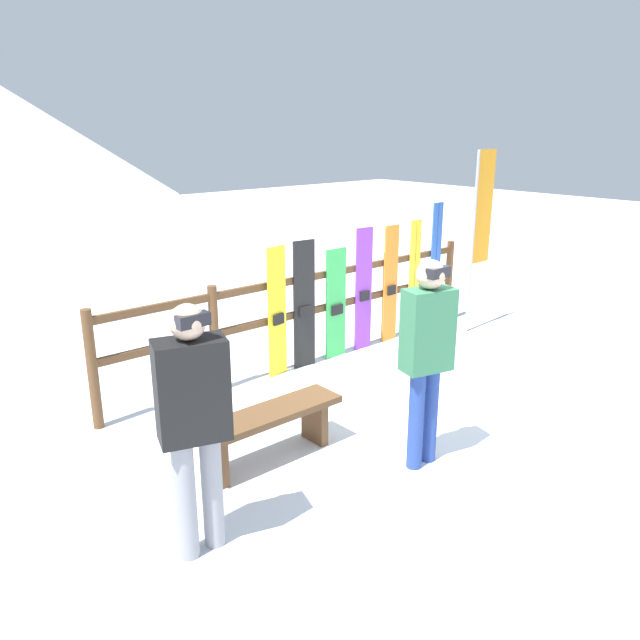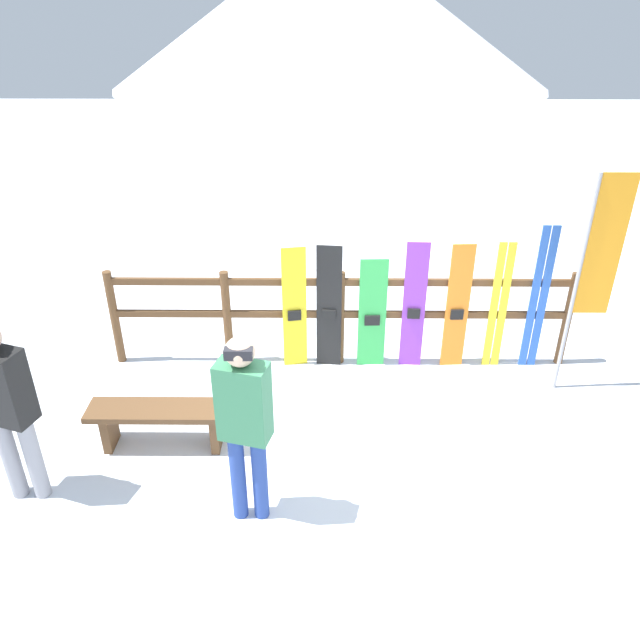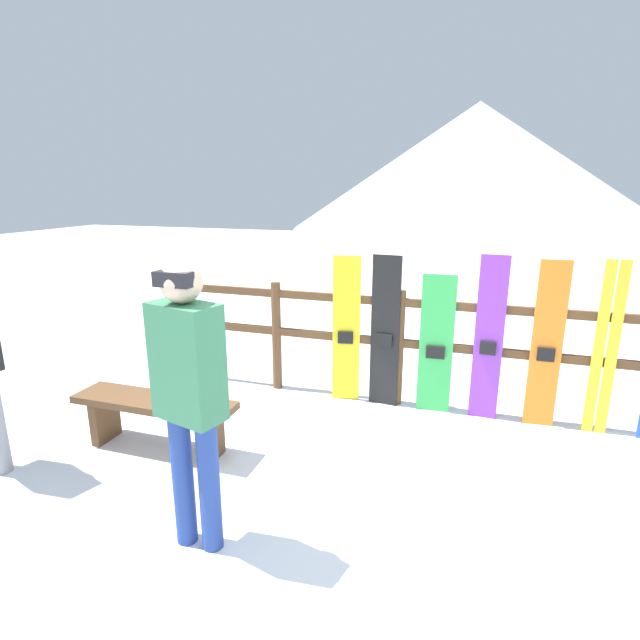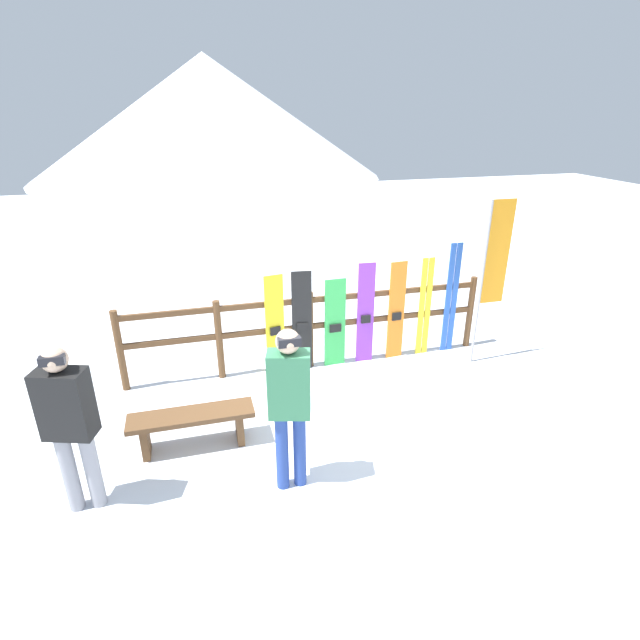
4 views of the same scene
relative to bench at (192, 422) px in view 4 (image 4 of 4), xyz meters
name	(u,v)px [view 4 (image 4 of 4)]	position (x,y,z in m)	size (l,w,h in m)	color
ground_plane	(351,443)	(1.76, -0.41, -0.34)	(40.00, 40.00, 0.00)	white
mountain_backdrop	(207,117)	(1.76, 23.54, 2.66)	(18.00, 18.00, 6.00)	silver
fence	(310,323)	(1.76, 1.54, 0.36)	(5.35, 0.10, 1.17)	brown
bench	(192,422)	(0.00, 0.00, 0.00)	(1.39, 0.36, 0.46)	brown
person_black	(69,420)	(-1.04, -0.67, 0.67)	(0.50, 0.37, 1.73)	gray
person_plaid_green	(289,398)	(0.95, -0.89, 0.70)	(0.45, 0.32, 1.77)	navy
snowboard_yellow	(275,326)	(1.23, 1.48, 0.40)	(0.28, 0.09, 1.49)	yellow
snowboard_black_stripe	(302,322)	(1.62, 1.48, 0.42)	(0.29, 0.08, 1.52)	black
snowboard_green	(335,323)	(2.12, 1.48, 0.34)	(0.32, 0.06, 1.36)	green
snowboard_purple	(365,314)	(2.59, 1.48, 0.44)	(0.26, 0.07, 1.56)	purple
snowboard_orange	(396,311)	(3.08, 1.48, 0.43)	(0.26, 0.07, 1.54)	orange
ski_pair_yellow	(425,307)	(3.55, 1.49, 0.44)	(0.19, 0.02, 1.56)	yellow
ski_pair_blue	(451,299)	(3.99, 1.49, 0.54)	(0.20, 0.02, 1.76)	blue
rental_flag	(491,265)	(4.29, 1.03, 1.18)	(0.40, 0.04, 2.45)	#99999E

